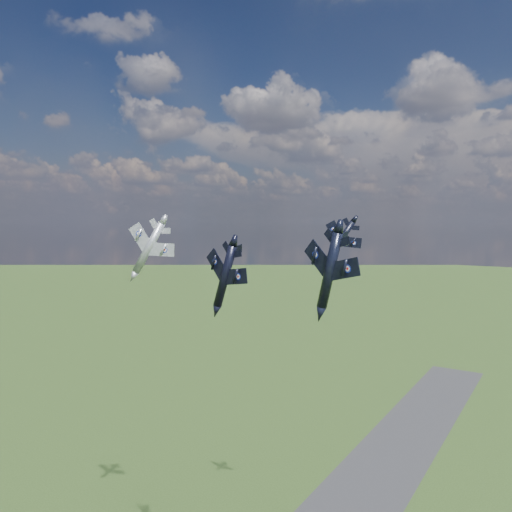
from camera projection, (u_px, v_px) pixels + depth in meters
The scene contains 4 objects.
jet_lead_navy at pixel (225, 276), 79.09m from camera, with size 10.39×14.48×3.00m, color black, non-canonical shape.
jet_right_navy at pixel (330, 270), 62.63m from camera, with size 9.82×13.68×2.83m, color black, non-canonical shape.
jet_high_navy at pixel (341, 240), 103.29m from camera, with size 9.04×12.60×2.61m, color black, non-canonical shape.
jet_left_silver at pixel (149, 248), 101.67m from camera, with size 11.49×16.03×3.32m, color #92939B, non-canonical shape.
Camera 1 is at (53.62, -57.94, 87.68)m, focal length 35.00 mm.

